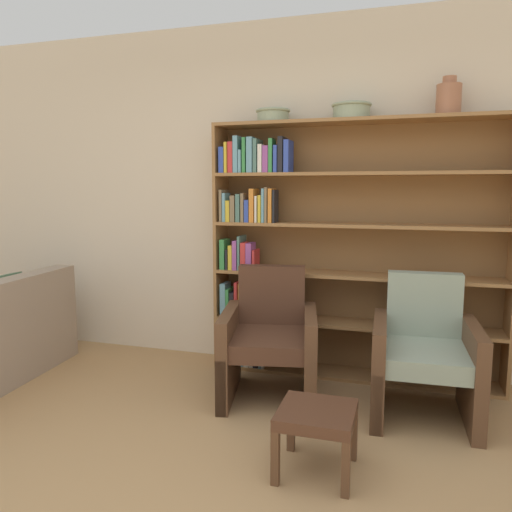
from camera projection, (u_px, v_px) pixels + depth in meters
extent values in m
cube|color=beige|center=(299.00, 197.00, 4.00)|extent=(12.00, 0.06, 2.75)
cube|color=olive|center=(221.00, 247.00, 4.05)|extent=(0.02, 0.30, 1.94)
cube|color=olive|center=(358.00, 121.00, 3.61)|extent=(2.12, 0.30, 0.02)
cube|color=olive|center=(352.00, 374.00, 3.87)|extent=(2.12, 0.30, 0.03)
cube|color=brown|center=(357.00, 250.00, 3.88)|extent=(2.12, 0.01, 1.94)
cube|color=#334CB2|center=(226.00, 347.00, 4.12)|extent=(0.03, 0.20, 0.23)
cube|color=#4C756B|center=(229.00, 350.00, 4.10)|extent=(0.02, 0.17, 0.20)
cube|color=gold|center=(232.00, 348.00, 4.10)|extent=(0.02, 0.19, 0.22)
cube|color=#7F6B4C|center=(235.00, 351.00, 4.09)|extent=(0.03, 0.19, 0.19)
cube|color=#4C756B|center=(239.00, 350.00, 4.05)|extent=(0.03, 0.12, 0.22)
cube|color=#669EB2|center=(244.00, 350.00, 4.06)|extent=(0.03, 0.17, 0.23)
cube|color=white|center=(248.00, 352.00, 4.04)|extent=(0.04, 0.15, 0.20)
cube|color=white|center=(254.00, 353.00, 4.03)|extent=(0.03, 0.16, 0.20)
cube|color=black|center=(258.00, 350.00, 4.03)|extent=(0.04, 0.18, 0.25)
cube|color=#669EB2|center=(263.00, 353.00, 4.02)|extent=(0.02, 0.18, 0.21)
cube|color=white|center=(265.00, 355.00, 4.00)|extent=(0.02, 0.15, 0.19)
cube|color=olive|center=(353.00, 324.00, 3.82)|extent=(2.12, 0.30, 0.03)
cube|color=#669EB2|center=(225.00, 299.00, 4.04)|extent=(0.04, 0.15, 0.26)
cube|color=#388C47|center=(231.00, 301.00, 4.05)|extent=(0.03, 0.19, 0.22)
cube|color=black|center=(234.00, 304.00, 4.01)|extent=(0.04, 0.12, 0.19)
cube|color=red|center=(239.00, 298.00, 4.02)|extent=(0.02, 0.18, 0.28)
cube|color=orange|center=(242.00, 299.00, 4.00)|extent=(0.02, 0.15, 0.27)
cube|color=#994C99|center=(245.00, 299.00, 4.00)|extent=(0.02, 0.18, 0.27)
cube|color=#B2A899|center=(249.00, 303.00, 3.98)|extent=(0.03, 0.14, 0.21)
cube|color=orange|center=(254.00, 302.00, 3.97)|extent=(0.04, 0.14, 0.24)
cube|color=orange|center=(259.00, 301.00, 3.94)|extent=(0.04, 0.13, 0.27)
cube|color=white|center=(265.00, 302.00, 3.96)|extent=(0.04, 0.18, 0.24)
cube|color=#334CB2|center=(270.00, 305.00, 3.95)|extent=(0.03, 0.17, 0.20)
cube|color=#B2A899|center=(275.00, 304.00, 3.92)|extent=(0.04, 0.14, 0.23)
cube|color=#388C47|center=(282.00, 306.00, 3.93)|extent=(0.04, 0.20, 0.19)
cube|color=white|center=(287.00, 304.00, 3.91)|extent=(0.04, 0.18, 0.24)
cube|color=#669EB2|center=(292.00, 306.00, 3.90)|extent=(0.03, 0.19, 0.21)
cube|color=red|center=(297.00, 307.00, 3.89)|extent=(0.03, 0.19, 0.19)
cube|color=olive|center=(354.00, 275.00, 3.76)|extent=(2.12, 0.30, 0.02)
cube|color=#388C47|center=(225.00, 254.00, 3.99)|extent=(0.04, 0.15, 0.24)
cube|color=black|center=(229.00, 259.00, 3.99)|extent=(0.02, 0.15, 0.16)
cube|color=gold|center=(234.00, 257.00, 3.99)|extent=(0.03, 0.19, 0.19)
cube|color=#994C99|center=(238.00, 254.00, 3.98)|extent=(0.03, 0.19, 0.23)
cube|color=#4C756B|center=(242.00, 252.00, 3.96)|extent=(0.02, 0.18, 0.27)
cube|color=red|center=(245.00, 256.00, 3.93)|extent=(0.04, 0.12, 0.22)
cube|color=#994C99|center=(251.00, 256.00, 3.92)|extent=(0.04, 0.13, 0.22)
cube|color=red|center=(256.00, 260.00, 3.92)|extent=(0.02, 0.15, 0.16)
cube|color=olive|center=(356.00, 225.00, 3.71)|extent=(2.12, 0.30, 0.02)
cube|color=#7F6B4C|center=(224.00, 206.00, 3.96)|extent=(0.02, 0.18, 0.25)
cube|color=#669EB2|center=(226.00, 207.00, 3.93)|extent=(0.02, 0.13, 0.22)
cube|color=gold|center=(231.00, 211.00, 3.95)|extent=(0.03, 0.18, 0.17)
cube|color=#7F6B4C|center=(235.00, 209.00, 3.93)|extent=(0.04, 0.17, 0.20)
cube|color=#4C756B|center=(240.00, 208.00, 3.89)|extent=(0.03, 0.13, 0.22)
cube|color=#7F6B4C|center=(245.00, 208.00, 3.90)|extent=(0.02, 0.16, 0.22)
cube|color=#334CB2|center=(250.00, 211.00, 3.90)|extent=(0.03, 0.19, 0.17)
cube|color=orange|center=(254.00, 205.00, 3.87)|extent=(0.04, 0.15, 0.26)
cube|color=white|center=(259.00, 209.00, 3.88)|extent=(0.02, 0.19, 0.20)
cube|color=gold|center=(262.00, 209.00, 3.87)|extent=(0.02, 0.18, 0.21)
cube|color=#669EB2|center=(266.00, 205.00, 3.86)|extent=(0.02, 0.19, 0.26)
cube|color=#7F6B4C|center=(268.00, 205.00, 3.83)|extent=(0.02, 0.13, 0.27)
cube|color=orange|center=(272.00, 205.00, 3.82)|extent=(0.03, 0.14, 0.26)
cube|color=black|center=(275.00, 206.00, 3.81)|extent=(0.02, 0.13, 0.25)
cube|color=olive|center=(357.00, 174.00, 3.66)|extent=(2.12, 0.30, 0.02)
cube|color=#334CB2|center=(224.00, 160.00, 3.88)|extent=(0.04, 0.13, 0.20)
cube|color=gold|center=(229.00, 158.00, 3.89)|extent=(0.02, 0.17, 0.23)
cube|color=red|center=(233.00, 158.00, 3.87)|extent=(0.04, 0.15, 0.23)
cube|color=#669EB2|center=(238.00, 155.00, 3.85)|extent=(0.04, 0.15, 0.28)
cube|color=#669EB2|center=(242.00, 162.00, 3.84)|extent=(0.02, 0.13, 0.17)
cube|color=#388C47|center=(246.00, 156.00, 3.84)|extent=(0.03, 0.15, 0.26)
cube|color=#669EB2|center=(252.00, 155.00, 3.82)|extent=(0.04, 0.14, 0.27)
cube|color=#4C756B|center=(258.00, 156.00, 3.83)|extent=(0.03, 0.18, 0.25)
cube|color=white|center=(262.00, 159.00, 3.79)|extent=(0.03, 0.13, 0.21)
cube|color=#994C99|center=(267.00, 159.00, 3.78)|extent=(0.04, 0.14, 0.20)
cube|color=#388C47|center=(272.00, 156.00, 3.76)|extent=(0.03, 0.12, 0.25)
cube|color=#334CB2|center=(277.00, 159.00, 3.76)|extent=(0.03, 0.14, 0.20)
cube|color=black|center=(283.00, 155.00, 3.76)|extent=(0.04, 0.17, 0.26)
cube|color=#334CB2|center=(289.00, 157.00, 3.75)|extent=(0.04, 0.18, 0.24)
cylinder|color=gray|center=(273.00, 116.00, 3.79)|extent=(0.24, 0.24, 0.09)
torus|color=gray|center=(273.00, 111.00, 3.78)|extent=(0.26, 0.26, 0.02)
cylinder|color=gray|center=(351.00, 112.00, 3.62)|extent=(0.27, 0.27, 0.11)
torus|color=gray|center=(352.00, 105.00, 3.61)|extent=(0.29, 0.29, 0.02)
cylinder|color=#A36647|center=(449.00, 100.00, 3.42)|extent=(0.17, 0.17, 0.21)
cylinder|color=#A36647|center=(450.00, 80.00, 3.40)|extent=(0.09, 0.09, 0.05)
cube|color=gray|center=(28.00, 320.00, 4.39)|extent=(0.89, 0.19, 0.59)
cube|color=#4C6B4C|center=(5.00, 299.00, 3.79)|extent=(0.20, 0.37, 0.37)
cube|color=brown|center=(311.00, 391.00, 3.12)|extent=(0.08, 0.08, 0.37)
cube|color=brown|center=(221.00, 387.00, 3.18)|extent=(0.08, 0.08, 0.37)
cube|color=brown|center=(310.00, 358.00, 3.73)|extent=(0.08, 0.08, 0.37)
cube|color=brown|center=(234.00, 356.00, 3.78)|extent=(0.08, 0.08, 0.37)
cube|color=#4C2D1E|center=(269.00, 342.00, 3.42)|extent=(0.60, 0.72, 0.12)
cube|color=#4C2D1E|center=(272.00, 296.00, 3.66)|extent=(0.49, 0.21, 0.46)
cube|color=brown|center=(310.00, 356.00, 3.41)|extent=(0.22, 0.68, 0.61)
cube|color=brown|center=(229.00, 354.00, 3.46)|extent=(0.22, 0.68, 0.61)
cube|color=brown|center=(481.00, 415.00, 2.79)|extent=(0.07, 0.07, 0.37)
cube|color=brown|center=(376.00, 404.00, 2.94)|extent=(0.07, 0.07, 0.37)
cube|color=brown|center=(465.00, 376.00, 3.38)|extent=(0.07, 0.07, 0.37)
cube|color=brown|center=(378.00, 368.00, 3.52)|extent=(0.07, 0.07, 0.37)
cube|color=gray|center=(425.00, 356.00, 3.13)|extent=(0.51, 0.66, 0.12)
cube|color=gray|center=(424.00, 306.00, 3.36)|extent=(0.48, 0.14, 0.46)
cube|color=brown|center=(472.00, 375.00, 3.07)|extent=(0.11, 0.68, 0.61)
cube|color=brown|center=(379.00, 367.00, 3.21)|extent=(0.11, 0.68, 0.61)
cube|color=brown|center=(291.00, 426.00, 2.76)|extent=(0.04, 0.04, 0.28)
cube|color=brown|center=(354.00, 435.00, 2.66)|extent=(0.04, 0.04, 0.28)
cube|color=brown|center=(275.00, 458.00, 2.43)|extent=(0.04, 0.04, 0.28)
cube|color=brown|center=(346.00, 469.00, 2.34)|extent=(0.04, 0.04, 0.28)
cube|color=#4C2D1E|center=(317.00, 415.00, 2.52)|extent=(0.38, 0.38, 0.06)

